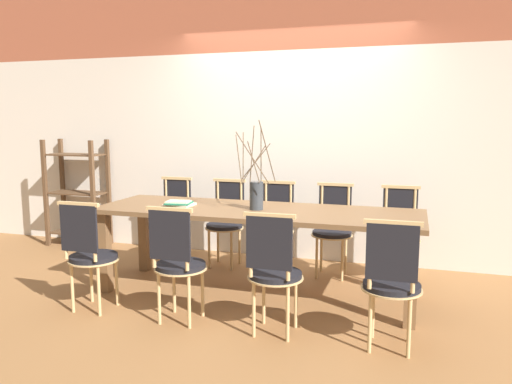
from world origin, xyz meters
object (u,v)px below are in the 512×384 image
Objects in this scene: dining_table at (256,220)px; book_stack at (179,203)px; chair_far_center at (275,223)px; vase_centerpiece at (256,193)px; chair_near_center at (274,269)px; shelving_rack at (77,193)px.

dining_table is 0.72m from book_stack.
chair_far_center is 0.89m from vase_centerpiece.
chair_far_center is at bearing 93.16° from vase_centerpiece.
vase_centerpiece is 0.73m from book_stack.
chair_near_center is at bearing -64.04° from vase_centerpiece.
vase_centerpiece is at bearing 2.22° from book_stack.
dining_table is 2.82m from shelving_rack.
vase_centerpiece is at bearing -67.27° from dining_table.
dining_table is 11.02× the size of book_stack.
shelving_rack is (-2.63, 1.06, -0.27)m from vase_centerpiece.
shelving_rack is (-1.91, 1.08, -0.14)m from book_stack.
chair_far_center reaches higher than book_stack.
shelving_rack reaches higher than chair_far_center.
vase_centerpiece is (0.04, -0.79, 0.42)m from chair_far_center.
vase_centerpiece is at bearing -21.89° from shelving_rack.
chair_far_center is 1.10m from book_stack.
vase_centerpiece is 2.85m from shelving_rack.
shelving_rack reaches higher than dining_table.
dining_table is 2.17× the size of shelving_rack.
shelving_rack is at bearing -5.98° from chair_far_center.
book_stack is (-0.71, -0.04, 0.11)m from dining_table.
dining_table is 3.68× the size of vase_centerpiece.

